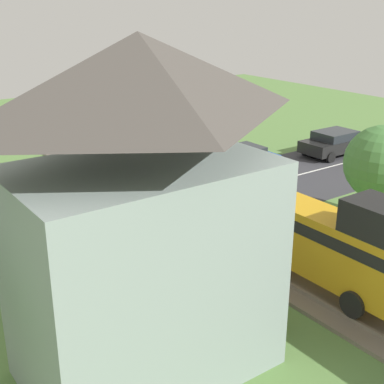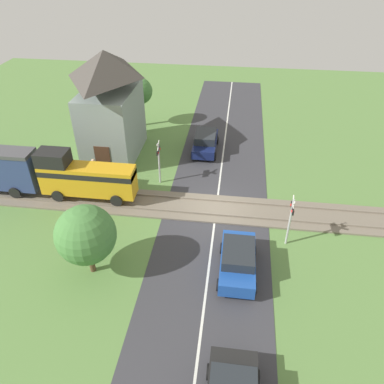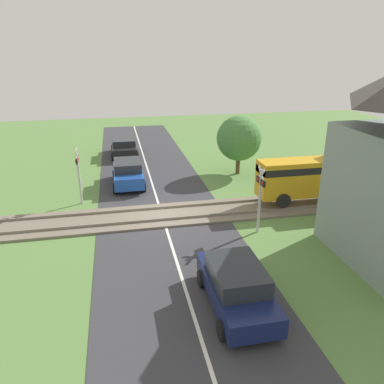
# 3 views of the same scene
# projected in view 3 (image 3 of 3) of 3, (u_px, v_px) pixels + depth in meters

# --- Properties ---
(ground_plane) EXTENTS (60.00, 60.00, 0.00)m
(ground_plane) POSITION_uv_depth(u_px,v_px,m) (162.00, 216.00, 18.84)
(ground_plane) COLOR #5B8442
(road_surface) EXTENTS (48.00, 6.40, 0.02)m
(road_surface) POSITION_uv_depth(u_px,v_px,m) (162.00, 216.00, 18.83)
(road_surface) COLOR #38383D
(road_surface) RESTS_ON ground_plane
(track_bed) EXTENTS (2.80, 48.00, 0.24)m
(track_bed) POSITION_uv_depth(u_px,v_px,m) (162.00, 215.00, 18.81)
(track_bed) COLOR #756B5B
(track_bed) RESTS_ON ground_plane
(car_near_crossing) EXTENTS (3.93, 1.90, 1.56)m
(car_near_crossing) POSITION_uv_depth(u_px,v_px,m) (128.00, 173.00, 22.87)
(car_near_crossing) COLOR #1E4CA8
(car_near_crossing) RESTS_ON ground_plane
(car_far_side) EXTENTS (4.08, 1.88, 1.54)m
(car_far_side) POSITION_uv_depth(u_px,v_px,m) (236.00, 285.00, 11.97)
(car_far_side) COLOR #141E4C
(car_far_side) RESTS_ON ground_plane
(car_behind_queue) EXTENTS (4.02, 2.01, 1.39)m
(car_behind_queue) POSITION_uv_depth(u_px,v_px,m) (124.00, 147.00, 29.27)
(car_behind_queue) COLOR black
(car_behind_queue) RESTS_ON ground_plane
(crossing_signal_west_approach) EXTENTS (0.90, 0.18, 3.13)m
(crossing_signal_west_approach) POSITION_uv_depth(u_px,v_px,m) (78.00, 168.00, 19.70)
(crossing_signal_west_approach) COLOR #B7B7B7
(crossing_signal_west_approach) RESTS_ON ground_plane
(crossing_signal_east_approach) EXTENTS (0.90, 0.18, 3.13)m
(crossing_signal_east_approach) POSITION_uv_depth(u_px,v_px,m) (260.00, 191.00, 16.54)
(crossing_signal_east_approach) COLOR #B7B7B7
(crossing_signal_east_approach) RESTS_ON ground_plane
(pedestrian_by_station) EXTENTS (0.41, 0.41, 1.65)m
(pedestrian_by_station) POSITION_uv_depth(u_px,v_px,m) (345.00, 207.00, 18.04)
(pedestrian_by_station) COLOR #333338
(pedestrian_by_station) RESTS_ON ground_plane
(tree_roadside_hedge) EXTENTS (2.95, 2.95, 3.90)m
(tree_roadside_hedge) POSITION_uv_depth(u_px,v_px,m) (239.00, 138.00, 24.47)
(tree_roadside_hedge) COLOR brown
(tree_roadside_hedge) RESTS_ON ground_plane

